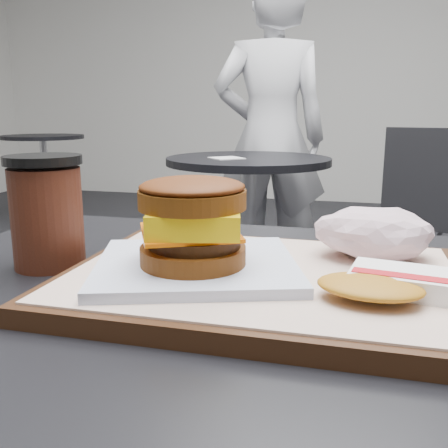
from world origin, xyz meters
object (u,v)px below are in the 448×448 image
(crumpled_wrapper, at_px, (374,233))
(neighbor_table, at_px, (248,203))
(neighbor_chair, at_px, (400,222))
(patron, at_px, (270,138))
(breakfast_sandwich, at_px, (194,233))
(coffee_cup, at_px, (47,213))
(hash_brown, at_px, (390,284))
(serving_tray, at_px, (263,281))

(crumpled_wrapper, bearing_deg, neighbor_table, 106.49)
(neighbor_chair, bearing_deg, patron, 139.45)
(neighbor_table, bearing_deg, crumpled_wrapper, -73.51)
(breakfast_sandwich, distance_m, neighbor_table, 1.70)
(coffee_cup, bearing_deg, hash_brown, -8.88)
(coffee_cup, relative_size, patron, 0.08)
(breakfast_sandwich, relative_size, neighbor_table, 0.31)
(neighbor_chair, bearing_deg, crumpled_wrapper, -96.21)
(neighbor_table, bearing_deg, patron, 88.77)
(breakfast_sandwich, xyz_separation_m, coffee_cup, (-0.18, 0.04, 0.00))
(neighbor_table, bearing_deg, breakfast_sandwich, -79.90)
(neighbor_chair, xyz_separation_m, patron, (-0.62, 0.53, 0.29))
(serving_tray, bearing_deg, hash_brown, -18.11)
(hash_brown, height_order, patron, patron)
(coffee_cup, xyz_separation_m, neighbor_table, (-0.11, 1.61, -0.28))
(serving_tray, height_order, neighbor_chair, neighbor_chair)
(crumpled_wrapper, relative_size, patron, 0.07)
(serving_tray, xyz_separation_m, neighbor_chair, (0.27, 1.61, -0.27))
(coffee_cup, relative_size, neighbor_table, 0.17)
(serving_tray, relative_size, neighbor_chair, 0.43)
(hash_brown, bearing_deg, coffee_cup, 171.12)
(neighbor_table, bearing_deg, coffee_cup, -86.10)
(serving_tray, relative_size, coffee_cup, 3.05)
(breakfast_sandwich, height_order, hash_brown, breakfast_sandwich)
(neighbor_table, bearing_deg, serving_tray, -77.67)
(serving_tray, bearing_deg, crumpled_wrapper, 36.15)
(neighbor_chair, relative_size, patron, 0.55)
(breakfast_sandwich, height_order, neighbor_chair, breakfast_sandwich)
(serving_tray, distance_m, neighbor_table, 1.68)
(serving_tray, xyz_separation_m, coffee_cup, (-0.25, 0.02, 0.05))
(serving_tray, distance_m, coffee_cup, 0.25)
(serving_tray, relative_size, neighbor_table, 0.51)
(coffee_cup, relative_size, neighbor_chair, 0.14)
(crumpled_wrapper, distance_m, neighbor_chair, 1.57)
(coffee_cup, xyz_separation_m, patron, (-0.10, 2.11, -0.03))
(breakfast_sandwich, distance_m, coffee_cup, 0.19)
(serving_tray, distance_m, hash_brown, 0.12)
(neighbor_chair, bearing_deg, coffee_cup, -108.04)
(serving_tray, bearing_deg, coffee_cup, 175.60)
(hash_brown, relative_size, neighbor_table, 0.17)
(hash_brown, bearing_deg, patron, 101.97)
(crumpled_wrapper, xyz_separation_m, neighbor_table, (-0.46, 1.55, -0.27))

